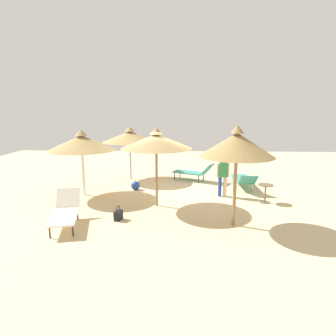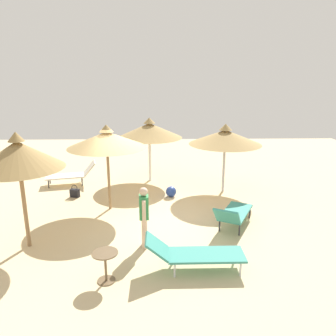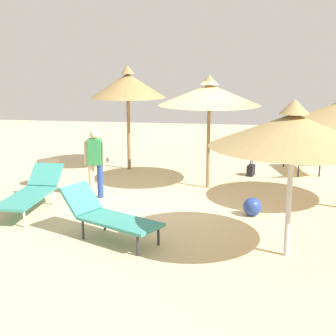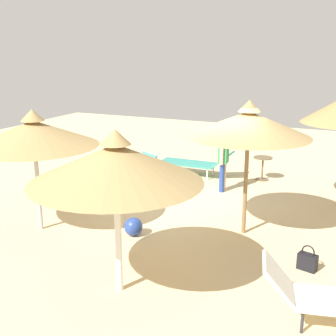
{
  "view_description": "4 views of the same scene",
  "coord_description": "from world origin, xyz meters",
  "px_view_note": "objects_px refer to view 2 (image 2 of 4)",
  "views": [
    {
      "loc": [
        10.54,
        0.29,
        3.26
      ],
      "look_at": [
        -0.91,
        -0.12,
        0.94
      ],
      "focal_mm": 31.71,
      "sensor_mm": 36.0,
      "label": 1
    },
    {
      "loc": [
        -0.67,
        9.14,
        4.02
      ],
      "look_at": [
        -0.89,
        -0.42,
        1.32
      ],
      "focal_mm": 35.05,
      "sensor_mm": 36.0,
      "label": 2
    },
    {
      "loc": [
        -10.08,
        -1.15,
        3.03
      ],
      "look_at": [
        -0.58,
        0.29,
        0.8
      ],
      "focal_mm": 51.07,
      "sensor_mm": 36.0,
      "label": 3
    },
    {
      "loc": [
        2.88,
        -8.43,
        3.58
      ],
      "look_at": [
        -0.66,
        -0.6,
        1.2
      ],
      "focal_mm": 46.91,
      "sensor_mm": 36.0,
      "label": 4
    }
  ],
  "objects_px": {
    "parasol_umbrella_far_right": "(149,130)",
    "side_table_round": "(105,262)",
    "parasol_umbrella_center": "(225,137)",
    "person_standing_back": "(144,214)",
    "lounge_chair_edge": "(193,253)",
    "lounge_chair_near_right": "(233,214)",
    "parasol_umbrella_front": "(107,140)",
    "beach_ball": "(171,192)",
    "handbag": "(75,193)",
    "parasol_umbrella_near_left": "(18,155)",
    "lounge_chair_far_left": "(73,174)"
  },
  "relations": [
    {
      "from": "parasol_umbrella_far_right",
      "to": "side_table_round",
      "type": "distance_m",
      "value": 6.84
    },
    {
      "from": "parasol_umbrella_center",
      "to": "person_standing_back",
      "type": "xyz_separation_m",
      "value": [
        2.63,
        3.87,
        -1.13
      ]
    },
    {
      "from": "lounge_chair_edge",
      "to": "lounge_chair_near_right",
      "type": "height_order",
      "value": "lounge_chair_near_right"
    },
    {
      "from": "parasol_umbrella_front",
      "to": "beach_ball",
      "type": "xyz_separation_m",
      "value": [
        -1.94,
        -1.01,
        -2.01
      ]
    },
    {
      "from": "parasol_umbrella_front",
      "to": "person_standing_back",
      "type": "distance_m",
      "value": 2.97
    },
    {
      "from": "person_standing_back",
      "to": "beach_ball",
      "type": "relative_size",
      "value": 4.16
    },
    {
      "from": "parasol_umbrella_center",
      "to": "person_standing_back",
      "type": "distance_m",
      "value": 4.81
    },
    {
      "from": "handbag",
      "to": "side_table_round",
      "type": "bearing_deg",
      "value": 110.81
    },
    {
      "from": "lounge_chair_edge",
      "to": "side_table_round",
      "type": "bearing_deg",
      "value": 11.8
    },
    {
      "from": "side_table_round",
      "to": "parasol_umbrella_center",
      "type": "bearing_deg",
      "value": -122.41
    },
    {
      "from": "handbag",
      "to": "parasol_umbrella_center",
      "type": "bearing_deg",
      "value": -174.98
    },
    {
      "from": "side_table_round",
      "to": "person_standing_back",
      "type": "bearing_deg",
      "value": -117.18
    },
    {
      "from": "parasol_umbrella_center",
      "to": "handbag",
      "type": "height_order",
      "value": "parasol_umbrella_center"
    },
    {
      "from": "parasol_umbrella_near_left",
      "to": "parasol_umbrella_far_right",
      "type": "distance_m",
      "value": 5.87
    },
    {
      "from": "parasol_umbrella_far_right",
      "to": "lounge_chair_near_right",
      "type": "relative_size",
      "value": 1.31
    },
    {
      "from": "beach_ball",
      "to": "person_standing_back",
      "type": "bearing_deg",
      "value": 77.46
    },
    {
      "from": "parasol_umbrella_near_left",
      "to": "person_standing_back",
      "type": "distance_m",
      "value": 3.17
    },
    {
      "from": "beach_ball",
      "to": "parasol_umbrella_near_left",
      "type": "bearing_deg",
      "value": 42.69
    },
    {
      "from": "parasol_umbrella_near_left",
      "to": "lounge_chair_far_left",
      "type": "relative_size",
      "value": 1.45
    },
    {
      "from": "lounge_chair_far_left",
      "to": "side_table_round",
      "type": "relative_size",
      "value": 3.01
    },
    {
      "from": "parasol_umbrella_near_left",
      "to": "parasol_umbrella_front",
      "type": "bearing_deg",
      "value": -125.58
    },
    {
      "from": "handbag",
      "to": "lounge_chair_near_right",
      "type": "bearing_deg",
      "value": 153.23
    },
    {
      "from": "parasol_umbrella_center",
      "to": "lounge_chair_far_left",
      "type": "relative_size",
      "value": 1.28
    },
    {
      "from": "parasol_umbrella_center",
      "to": "side_table_round",
      "type": "xyz_separation_m",
      "value": [
        3.34,
        5.26,
        -1.54
      ]
    },
    {
      "from": "side_table_round",
      "to": "beach_ball",
      "type": "bearing_deg",
      "value": -107.07
    },
    {
      "from": "lounge_chair_near_right",
      "to": "handbag",
      "type": "relative_size",
      "value": 4.34
    },
    {
      "from": "parasol_umbrella_center",
      "to": "lounge_chair_edge",
      "type": "bearing_deg",
      "value": 72.51
    },
    {
      "from": "parasol_umbrella_center",
      "to": "lounge_chair_edge",
      "type": "xyz_separation_m",
      "value": [
        1.54,
        4.89,
        -1.59
      ]
    },
    {
      "from": "parasol_umbrella_center",
      "to": "side_table_round",
      "type": "distance_m",
      "value": 6.42
    },
    {
      "from": "lounge_chair_near_right",
      "to": "side_table_round",
      "type": "bearing_deg",
      "value": 37.19
    },
    {
      "from": "parasol_umbrella_center",
      "to": "handbag",
      "type": "relative_size",
      "value": 5.66
    },
    {
      "from": "parasol_umbrella_front",
      "to": "lounge_chair_edge",
      "type": "height_order",
      "value": "parasol_umbrella_front"
    },
    {
      "from": "person_standing_back",
      "to": "lounge_chair_far_left",
      "type": "bearing_deg",
      "value": -58.51
    },
    {
      "from": "beach_ball",
      "to": "side_table_round",
      "type": "bearing_deg",
      "value": 72.93
    },
    {
      "from": "lounge_chair_edge",
      "to": "beach_ball",
      "type": "xyz_separation_m",
      "value": [
        0.33,
        -4.4,
        -0.21
      ]
    },
    {
      "from": "lounge_chair_far_left",
      "to": "parasol_umbrella_center",
      "type": "bearing_deg",
      "value": 170.28
    },
    {
      "from": "lounge_chair_edge",
      "to": "handbag",
      "type": "distance_m",
      "value": 5.73
    },
    {
      "from": "parasol_umbrella_near_left",
      "to": "handbag",
      "type": "distance_m",
      "value": 3.97
    },
    {
      "from": "parasol_umbrella_front",
      "to": "parasol_umbrella_far_right",
      "type": "distance_m",
      "value": 3.09
    },
    {
      "from": "parasol_umbrella_center",
      "to": "handbag",
      "type": "xyz_separation_m",
      "value": [
        5.17,
        0.45,
        -1.83
      ]
    },
    {
      "from": "parasol_umbrella_near_left",
      "to": "person_standing_back",
      "type": "height_order",
      "value": "parasol_umbrella_near_left"
    },
    {
      "from": "parasol_umbrella_near_left",
      "to": "person_standing_back",
      "type": "xyz_separation_m",
      "value": [
        -2.82,
        0.09,
        -1.43
      ]
    },
    {
      "from": "parasol_umbrella_near_left",
      "to": "handbag",
      "type": "height_order",
      "value": "parasol_umbrella_near_left"
    },
    {
      "from": "parasol_umbrella_far_right",
      "to": "handbag",
      "type": "relative_size",
      "value": 5.68
    },
    {
      "from": "parasol_umbrella_near_left",
      "to": "lounge_chair_edge",
      "type": "distance_m",
      "value": 4.48
    },
    {
      "from": "lounge_chair_far_left",
      "to": "beach_ball",
      "type": "relative_size",
      "value": 5.35
    },
    {
      "from": "parasol_umbrella_front",
      "to": "parasol_umbrella_near_left",
      "type": "bearing_deg",
      "value": 54.42
    },
    {
      "from": "person_standing_back",
      "to": "beach_ball",
      "type": "xyz_separation_m",
      "value": [
        -0.75,
        -3.39,
        -0.67
      ]
    },
    {
      "from": "parasol_umbrella_near_left",
      "to": "parasol_umbrella_front",
      "type": "xyz_separation_m",
      "value": [
        -1.64,
        -2.29,
        -0.09
      ]
    },
    {
      "from": "parasol_umbrella_center",
      "to": "lounge_chair_near_right",
      "type": "relative_size",
      "value": 1.3
    }
  ]
}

